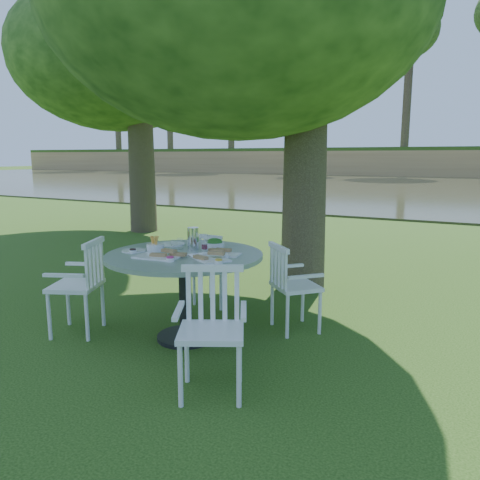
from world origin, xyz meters
name	(u,v)px	position (x,y,z in m)	size (l,w,h in m)	color
ground	(231,320)	(0.00, 0.00, 0.00)	(140.00, 140.00, 0.00)	#19390C
table	(185,269)	(-0.13, -0.67, 0.70)	(1.48, 1.48, 0.85)	black
chair_ne	(288,281)	(0.65, 0.00, 0.52)	(0.61, 0.61, 0.89)	white
chair_nw	(211,264)	(-0.45, 0.32, 0.51)	(0.46, 0.43, 0.87)	white
chair_sw	(84,279)	(-1.10, -1.01, 0.56)	(0.60, 0.62, 0.94)	white
chair_se	(212,319)	(0.61, -1.39, 0.55)	(0.62, 0.61, 0.94)	white
tableware	(187,248)	(-0.15, -0.60, 0.89)	(1.18, 0.84, 0.22)	white
river	(439,189)	(0.00, 23.00, 0.00)	(100.00, 28.00, 0.12)	#32341F
far_bank	(470,90)	(0.28, 41.12, 7.25)	(100.00, 18.00, 15.20)	#A47F4C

